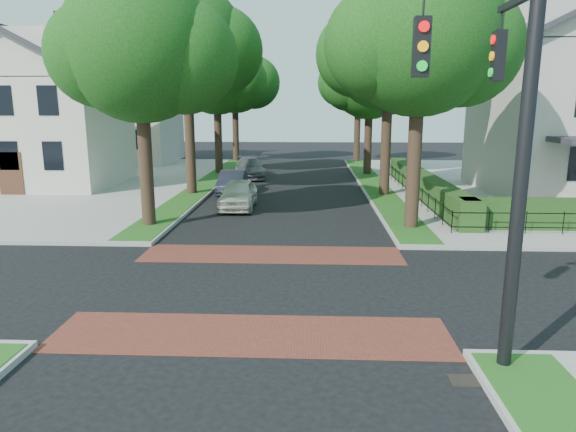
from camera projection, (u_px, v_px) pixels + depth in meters
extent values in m
plane|color=black|center=(264.00, 286.00, 14.72)|extent=(120.00, 120.00, 0.00)
cube|color=maroon|center=(272.00, 254.00, 17.84)|extent=(9.00, 2.20, 0.01)
cube|color=maroon|center=(251.00, 334.00, 11.59)|extent=(9.00, 2.20, 0.01)
cube|color=black|center=(467.00, 380.00, 9.65)|extent=(0.65, 0.45, 0.01)
cube|color=#174D16|center=(373.00, 183.00, 33.11)|extent=(1.60, 29.80, 0.02)
cube|color=#174D16|center=(208.00, 182.00, 33.57)|extent=(1.60, 29.80, 0.02)
cylinder|color=black|center=(415.00, 137.00, 20.51)|extent=(0.56, 0.56, 7.35)
sphere|color=#13350E|center=(421.00, 35.00, 19.70)|extent=(6.20, 6.20, 6.20)
sphere|color=#13350E|center=(462.00, 47.00, 20.00)|extent=(4.65, 4.65, 4.65)
sphere|color=#13350E|center=(380.00, 43.00, 19.63)|extent=(4.34, 4.34, 4.34)
sphere|color=#13350E|center=(416.00, 28.00, 21.10)|extent=(4.03, 4.03, 4.03)
cylinder|color=black|center=(387.00, 126.00, 28.29)|extent=(0.56, 0.56, 7.70)
sphere|color=#13350E|center=(390.00, 48.00, 27.43)|extent=(6.60, 6.60, 6.60)
sphere|color=#13350E|center=(422.00, 57.00, 27.73)|extent=(4.95, 4.95, 4.95)
sphere|color=#13350E|center=(359.00, 54.00, 27.37)|extent=(4.62, 4.62, 4.62)
sphere|color=#13350E|center=(387.00, 42.00, 28.94)|extent=(4.29, 4.29, 4.29)
cylinder|color=black|center=(368.00, 128.00, 37.19)|extent=(0.56, 0.56, 6.65)
sphere|color=#13350E|center=(370.00, 78.00, 36.45)|extent=(5.80, 5.80, 5.80)
sphere|color=#13350E|center=(392.00, 84.00, 36.76)|extent=(4.35, 4.35, 4.35)
sphere|color=#13350E|center=(350.00, 82.00, 36.38)|extent=(4.06, 4.06, 4.06)
sphere|color=#13350E|center=(369.00, 72.00, 37.76)|extent=(3.77, 3.77, 3.77)
cylinder|color=black|center=(357.00, 122.00, 45.94)|extent=(0.56, 0.56, 7.00)
sphere|color=#13350E|center=(359.00, 79.00, 45.17)|extent=(6.00, 6.00, 6.00)
sphere|color=#13350E|center=(377.00, 84.00, 45.47)|extent=(4.50, 4.50, 4.50)
sphere|color=#13350E|center=(342.00, 83.00, 45.10)|extent=(4.20, 4.20, 4.20)
sphere|color=#13350E|center=(358.00, 74.00, 46.52)|extent=(3.90, 3.90, 3.90)
cylinder|color=black|center=(145.00, 141.00, 21.02)|extent=(0.56, 0.56, 7.00)
sphere|color=#13350E|center=(139.00, 47.00, 20.24)|extent=(6.00, 6.00, 6.00)
sphere|color=#13350E|center=(183.00, 58.00, 20.55)|extent=(4.50, 4.50, 4.50)
sphere|color=#13350E|center=(100.00, 54.00, 20.17)|extent=(4.20, 4.20, 4.20)
sphere|color=#13350E|center=(152.00, 38.00, 21.60)|extent=(3.90, 3.90, 3.90)
cylinder|color=black|center=(189.00, 122.00, 28.72)|extent=(0.56, 0.56, 8.05)
sphere|color=#13350E|center=(186.00, 42.00, 27.83)|extent=(6.40, 6.40, 6.40)
sphere|color=#13350E|center=(219.00, 51.00, 28.13)|extent=(4.80, 4.80, 4.80)
sphere|color=#13350E|center=(156.00, 48.00, 27.76)|extent=(4.48, 4.48, 4.48)
sphere|color=#13350E|center=(194.00, 37.00, 29.28)|extent=(4.16, 4.16, 4.16)
cylinder|color=black|center=(218.00, 126.00, 37.64)|extent=(0.56, 0.56, 6.86)
sphere|color=#13350E|center=(216.00, 75.00, 36.87)|extent=(5.60, 5.60, 5.60)
sphere|color=#13350E|center=(238.00, 81.00, 37.19)|extent=(4.20, 4.20, 4.20)
sphere|color=#13350E|center=(197.00, 80.00, 36.80)|extent=(3.92, 3.92, 3.92)
sphere|color=#13350E|center=(221.00, 70.00, 38.13)|extent=(3.64, 3.64, 3.64)
cylinder|color=black|center=(235.00, 121.00, 46.40)|extent=(0.56, 0.56, 7.14)
sphere|color=#13350E|center=(235.00, 78.00, 45.60)|extent=(6.20, 6.20, 6.20)
sphere|color=#13350E|center=(254.00, 83.00, 45.91)|extent=(4.65, 4.65, 4.65)
sphere|color=#13350E|center=(217.00, 81.00, 45.54)|extent=(4.34, 4.34, 4.34)
sphere|color=#13350E|center=(238.00, 73.00, 47.01)|extent=(4.03, 4.03, 4.03)
cube|color=#1F4116|center=(424.00, 184.00, 28.88)|extent=(1.00, 18.00, 1.20)
cube|color=beige|center=(43.00, 133.00, 32.24)|extent=(9.00, 8.00, 6.50)
cube|color=maroon|center=(66.00, 45.00, 29.50)|extent=(0.80, 0.80, 3.64)
cube|color=#BBB4A8|center=(123.00, 125.00, 45.91)|extent=(9.00, 8.00, 6.50)
cube|color=maroon|center=(144.00, 65.00, 43.17)|extent=(0.80, 0.80, 3.64)
cylinder|color=black|center=(523.00, 158.00, 9.13)|extent=(0.26, 0.26, 8.00)
cube|color=black|center=(518.00, 1.00, 9.42)|extent=(0.12, 1.80, 0.12)
cube|color=black|center=(421.00, 47.00, 8.81)|extent=(0.28, 0.22, 1.00)
cylinder|color=red|center=(424.00, 26.00, 8.62)|extent=(0.18, 0.05, 0.18)
cylinder|color=orange|center=(423.00, 46.00, 8.69)|extent=(0.18, 0.05, 0.18)
cylinder|color=#0CB226|center=(422.00, 66.00, 8.75)|extent=(0.18, 0.05, 0.18)
cube|color=black|center=(498.00, 56.00, 10.39)|extent=(0.22, 0.28, 1.00)
cylinder|color=red|center=(493.00, 40.00, 10.33)|extent=(0.05, 0.18, 0.18)
cylinder|color=orange|center=(492.00, 56.00, 10.40)|extent=(0.05, 0.18, 0.18)
cylinder|color=#0CB226|center=(490.00, 72.00, 10.47)|extent=(0.05, 0.18, 0.18)
imported|color=beige|center=(238.00, 194.00, 25.76)|extent=(1.76, 4.29, 1.46)
imported|color=#1F212F|center=(232.00, 182.00, 30.06)|extent=(1.51, 4.13, 1.35)
imported|color=slate|center=(250.00, 168.00, 36.68)|extent=(2.77, 5.17, 1.42)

